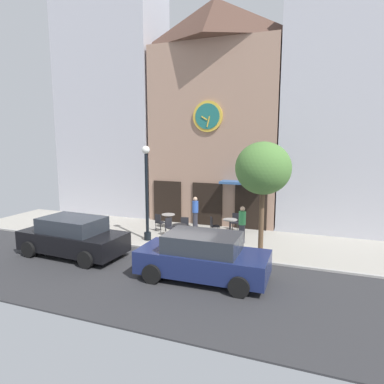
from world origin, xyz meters
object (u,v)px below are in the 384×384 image
cafe_table_near_curb (230,224)px  cafe_chair_under_awning (213,225)px  cafe_table_center_right (179,230)px  pedestrian_blue (195,212)px  cafe_chair_facing_wall (170,226)px  pedestrian_green (242,224)px  parked_car_navy (203,257)px  cafe_chair_by_entrance (235,221)px  street_tree (263,169)px  cafe_chair_left_end (184,225)px  parked_car_black (73,237)px  cafe_chair_mid_row (159,221)px  cafe_table_center_left (168,218)px  street_lamp (147,193)px

cafe_table_near_curb → cafe_chair_under_awning: size_ratio=0.86×
cafe_table_center_right → pedestrian_blue: 2.34m
cafe_chair_facing_wall → pedestrian_green: (3.45, 0.23, 0.33)m
cafe_table_near_curb → cafe_table_center_right: bearing=-137.6°
cafe_chair_facing_wall → parked_car_navy: bearing=-53.3°
cafe_chair_by_entrance → street_tree: bearing=-60.7°
cafe_table_center_right → cafe_chair_under_awning: 1.84m
cafe_chair_left_end → cafe_chair_facing_wall: same height
cafe_chair_facing_wall → parked_car_black: parked_car_black is taller
cafe_chair_mid_row → parked_car_navy: 6.16m
pedestrian_green → parked_car_navy: 4.36m
pedestrian_green → parked_car_black: (-5.98, -3.97, -0.10)m
cafe_chair_by_entrance → parked_car_black: parked_car_black is taller
cafe_chair_mid_row → pedestrian_blue: bearing=39.2°
cafe_table_center_left → pedestrian_blue: 1.47m
pedestrian_green → parked_car_black: 7.18m
parked_car_black → cafe_chair_left_end: bearing=52.3°
cafe_table_center_left → cafe_chair_facing_wall: size_ratio=0.80×
cafe_table_center_left → street_lamp: bearing=-89.6°
cafe_table_near_curb → street_lamp: bearing=-147.4°
street_lamp → parked_car_navy: size_ratio=1.00×
cafe_chair_mid_row → cafe_chair_under_awning: (2.75, 0.30, 0.00)m
cafe_chair_under_awning → cafe_chair_by_entrance: size_ratio=1.00×
cafe_chair_facing_wall → pedestrian_green: pedestrian_green is taller
street_tree → cafe_chair_by_entrance: size_ratio=5.03×
cafe_chair_by_entrance → cafe_chair_facing_wall: 3.42m
street_lamp → cafe_chair_by_entrance: street_lamp is taller
parked_car_black → parked_car_navy: same height
cafe_table_center_left → cafe_chair_under_awning: (2.65, -0.55, 0.02)m
cafe_chair_left_end → cafe_chair_facing_wall: 0.70m
street_lamp → cafe_table_center_right: 2.24m
street_tree → cafe_chair_under_awning: street_tree is taller
cafe_table_near_curb → cafe_chair_left_end: (-2.02, -0.95, -0.01)m
street_lamp → parked_car_black: street_lamp is taller
street_tree → pedestrian_blue: 5.51m
cafe_chair_mid_row → cafe_chair_left_end: size_ratio=1.00×
street_tree → cafe_table_center_right: size_ratio=6.02×
cafe_table_center_left → cafe_table_center_right: cafe_table_center_right is taller
cafe_chair_mid_row → cafe_chair_facing_wall: size_ratio=1.00×
parked_car_black → cafe_chair_under_awning: bearing=46.6°
pedestrian_blue → parked_car_navy: size_ratio=0.39×
cafe_table_near_curb → cafe_chair_mid_row: (-3.49, -0.66, -0.01)m
street_tree → cafe_table_center_right: street_tree is taller
street_lamp → street_tree: bearing=-2.5°
cafe_table_center_right → cafe_chair_left_end: bearing=96.2°
cafe_chair_under_awning → cafe_chair_facing_wall: size_ratio=1.00×
cafe_chair_mid_row → cafe_chair_by_entrance: same height
cafe_table_near_curb → pedestrian_blue: 2.10m
cafe_table_near_curb → parked_car_navy: size_ratio=0.18×
parked_car_black → cafe_table_center_left: bearing=71.2°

